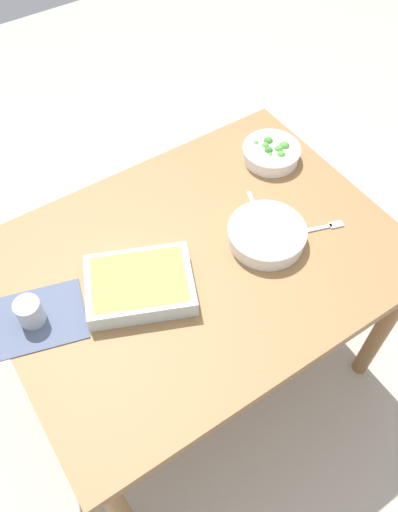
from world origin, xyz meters
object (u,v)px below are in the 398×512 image
object	(u,v)px
baking_dish	(140,284)
spoon_by_stew	(258,217)
broccoli_bowl	(271,152)
fork_on_table	(321,228)
stew_bowl	(267,234)
drink_cup	(30,313)

from	to	relation	value
baking_dish	spoon_by_stew	bearing A→B (deg)	4.41
baking_dish	spoon_by_stew	distance (m)	0.45
broccoli_bowl	fork_on_table	size ratio (longest dim) A/B	1.17
stew_bowl	baking_dish	world-z (taller)	baking_dish
baking_dish	spoon_by_stew	size ratio (longest dim) A/B	2.14
drink_cup	spoon_by_stew	xyz separation A→B (m)	(0.74, -0.04, -0.03)
stew_bowl	drink_cup	world-z (taller)	drink_cup
spoon_by_stew	fork_on_table	xyz separation A→B (m)	(0.14, -0.14, -0.00)
baking_dish	fork_on_table	xyz separation A→B (m)	(0.59, -0.11, -0.03)
stew_bowl	fork_on_table	xyz separation A→B (m)	(0.17, -0.06, -0.03)
drink_cup	spoon_by_stew	bearing A→B (deg)	-3.45
stew_bowl	drink_cup	size ratio (longest dim) A/B	2.85
fork_on_table	broccoli_bowl	bearing A→B (deg)	78.92
drink_cup	fork_on_table	world-z (taller)	drink_cup
broccoli_bowl	drink_cup	world-z (taller)	drink_cup
broccoli_bowl	drink_cup	bearing A→B (deg)	-171.01
broccoli_bowl	spoon_by_stew	bearing A→B (deg)	-136.49
spoon_by_stew	stew_bowl	bearing A→B (deg)	-111.93
baking_dish	drink_cup	world-z (taller)	drink_cup
drink_cup	fork_on_table	size ratio (longest dim) A/B	0.49
stew_bowl	baking_dish	bearing A→B (deg)	172.82
drink_cup	baking_dish	bearing A→B (deg)	-15.10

